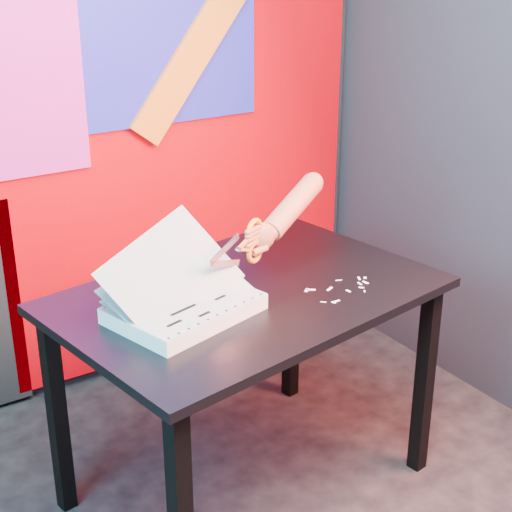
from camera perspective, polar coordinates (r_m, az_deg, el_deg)
room at (r=1.64m, az=-1.33°, el=7.01°), size 3.01×3.01×2.71m
backdrop at (r=3.06m, az=-14.94°, el=6.02°), size 2.88×0.05×2.08m
work_table at (r=2.49m, az=-0.64°, el=-4.49°), size 1.27×0.95×0.75m
printout_stack at (r=2.29m, az=-5.26°, el=-3.69°), size 0.49×0.39×0.30m
scissors at (r=2.43m, az=-0.36°, el=0.97°), size 0.25×0.11×0.15m
hand_forearm at (r=2.57m, az=2.33°, el=3.30°), size 0.39×0.19×0.18m
paper_clippings at (r=2.48m, az=6.06°, el=-2.37°), size 0.24×0.13×0.00m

